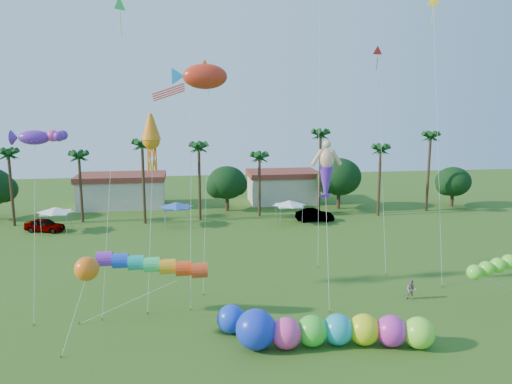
{
  "coord_description": "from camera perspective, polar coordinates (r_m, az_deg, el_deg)",
  "views": [
    {
      "loc": [
        -4.98,
        -24.0,
        15.25
      ],
      "look_at": [
        0.0,
        10.0,
        9.0
      ],
      "focal_mm": 35.0,
      "sensor_mm": 36.0,
      "label": 1
    }
  ],
  "objects": [
    {
      "name": "delta_kite_green",
      "position": [
        38.23,
        -15.33,
        19.39
      ],
      "size": [
        2.42,
        3.87,
        22.52
      ],
      "color": "#37EC56",
      "rests_on": "ground"
    },
    {
      "name": "car_a",
      "position": [
        64.43,
        -23.0,
        -3.5
      ],
      "size": [
        4.99,
        3.16,
        1.58
      ],
      "primitive_type": "imported",
      "rotation": [
        0.0,
        0.0,
        1.27
      ],
      "color": "#4C4C54",
      "rests_on": "ground"
    },
    {
      "name": "buildings_row",
      "position": [
        75.2,
        -6.76,
        0.09
      ],
      "size": [
        35.0,
        7.0,
        4.0
      ],
      "color": "beige",
      "rests_on": "ground"
    },
    {
      "name": "lobster_kite",
      "position": [
        40.0,
        -23.99,
        5.71
      ],
      "size": [
        4.39,
        6.08,
        13.43
      ],
      "color": "#6823B0",
      "rests_on": "ground"
    },
    {
      "name": "orange_ball_kite",
      "position": [
        33.23,
        -18.78,
        -8.32
      ],
      "size": [
        2.45,
        2.73,
        5.72
      ],
      "color": "orange",
      "rests_on": "ground"
    },
    {
      "name": "delta_kite_red",
      "position": [
        48.09,
        13.75,
        14.72
      ],
      "size": [
        1.06,
        4.59,
        20.25
      ],
      "color": "red",
      "rests_on": "ground"
    },
    {
      "name": "car_b",
      "position": [
        64.8,
        6.73,
        -2.65
      ],
      "size": [
        4.96,
        1.96,
        1.61
      ],
      "primitive_type": "imported",
      "rotation": [
        0.0,
        0.0,
        1.52
      ],
      "color": "#4C4C54",
      "rests_on": "ground"
    },
    {
      "name": "fish_kite",
      "position": [
        41.2,
        -5.84,
        13.0
      ],
      "size": [
        5.59,
        7.36,
        18.35
      ],
      "color": "red",
      "rests_on": "ground"
    },
    {
      "name": "squid_kite",
      "position": [
        38.84,
        -11.88,
        5.75
      ],
      "size": [
        1.67,
        4.63,
        14.44
      ],
      "color": "orange",
      "rests_on": "ground"
    },
    {
      "name": "rainbow_tube",
      "position": [
        35.64,
        -9.64,
        -8.97
      ],
      "size": [
        10.4,
        2.26,
        4.1
      ],
      "color": "#ED411A",
      "rests_on": "ground"
    },
    {
      "name": "tree_line",
      "position": [
        69.4,
        -1.15,
        1.21
      ],
      "size": [
        69.46,
        8.91,
        11.0
      ],
      "color": "#3A2819",
      "rests_on": "ground"
    },
    {
      "name": "caterpillar_inflatable",
      "position": [
        32.8,
        8.14,
        -15.41
      ],
      "size": [
        12.54,
        3.78,
        2.55
      ],
      "rotation": [
        0.0,
        0.0,
        -0.12
      ],
      "color": "#EF3F97",
      "rests_on": "ground"
    },
    {
      "name": "merman_kite",
      "position": [
        39.88,
        8.02,
        2.04
      ],
      "size": [
        2.21,
        5.56,
        11.87
      ],
      "color": "#F9B78D",
      "rests_on": "ground"
    },
    {
      "name": "blue_ball",
      "position": [
        34.34,
        -2.86,
        -14.3
      ],
      "size": [
        1.92,
        1.92,
        1.92
      ],
      "primitive_type": "sphere",
      "color": "blue",
      "rests_on": "ground"
    },
    {
      "name": "spectator_b",
      "position": [
        41.35,
        17.32,
        -10.62
      ],
      "size": [
        0.98,
        0.9,
        1.61
      ],
      "primitive_type": "imported",
      "rotation": [
        0.0,
        0.0,
        -0.47
      ],
      "color": "gray",
      "rests_on": "ground"
    },
    {
      "name": "green_worm",
      "position": [
        39.67,
        23.71,
        -8.41
      ],
      "size": [
        9.75,
        2.63,
        3.78
      ],
      "color": "#62E933",
      "rests_on": "ground"
    },
    {
      "name": "delta_kite_yellow",
      "position": [
        47.24,
        19.64,
        19.18
      ],
      "size": [
        1.19,
        5.2,
        24.11
      ],
      "color": "yellow",
      "rests_on": "ground"
    },
    {
      "name": "tent_row",
      "position": [
        61.62,
        -9.11,
        -1.53
      ],
      "size": [
        31.0,
        4.0,
        0.6
      ],
      "color": "white",
      "rests_on": "ground"
    }
  ]
}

